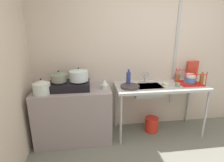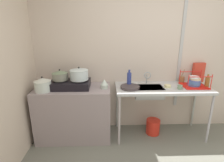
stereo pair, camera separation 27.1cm
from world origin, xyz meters
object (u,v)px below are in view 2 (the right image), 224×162
at_px(sink_basin, 148,92).
at_px(stove, 70,84).
at_px(utensil_jar, 182,79).
at_px(percolator, 104,84).
at_px(dish_rack, 194,82).
at_px(small_bowl_on_drainboard, 168,86).
at_px(faucet, 147,76).
at_px(bucket_on_floor, 153,127).
at_px(pot_beside_stove, 43,85).
at_px(pot_on_right_burner, 79,74).
at_px(cereal_box, 198,72).
at_px(bottle_by_sink, 129,79).
at_px(frying_pan, 130,87).
at_px(pot_on_left_burner, 60,75).
at_px(cup_by_rack, 180,87).
at_px(bottle_by_rack, 207,82).

bearing_deg(sink_basin, stove, 179.64).
bearing_deg(utensil_jar, percolator, -168.19).
xyz_separation_m(dish_rack, small_bowl_on_drainboard, (-0.43, -0.02, -0.05)).
bearing_deg(small_bowl_on_drainboard, faucet, 152.96).
bearing_deg(faucet, bucket_on_floor, -41.63).
distance_m(pot_beside_stove, sink_basin, 1.60).
relative_size(pot_on_right_burner, cereal_box, 0.85).
distance_m(stove, bottle_by_sink, 0.92).
relative_size(percolator, bucket_on_floor, 0.56).
height_order(frying_pan, small_bowl_on_drainboard, same).
bearing_deg(dish_rack, frying_pan, -176.64).
bearing_deg(bucket_on_floor, pot_on_left_burner, -179.05).
distance_m(frying_pan, dish_rack, 1.02).
distance_m(frying_pan, cereal_box, 1.24).
height_order(sink_basin, cereal_box, cereal_box).
relative_size(pot_on_left_burner, pot_on_right_burner, 0.85).
bearing_deg(cereal_box, cup_by_rack, -146.19).
bearing_deg(bottle_by_sink, bottle_by_rack, -3.78).
bearing_deg(faucet, utensil_jar, 9.10).
relative_size(pot_on_left_burner, sink_basin, 0.53).
xyz_separation_m(frying_pan, bottle_by_rack, (1.21, 0.03, 0.07)).
distance_m(faucet, bottle_by_rack, 0.92).
bearing_deg(small_bowl_on_drainboard, dish_rack, 3.29).
bearing_deg(frying_pan, faucet, 31.46).
distance_m(bottle_by_rack, utensil_jar, 0.39).
bearing_deg(sink_basin, bottle_by_rack, -1.00).
distance_m(pot_on_left_burner, small_bowl_on_drainboard, 1.66).
relative_size(percolator, bottle_by_sink, 0.53).
height_order(small_bowl_on_drainboard, bottle_by_sink, bottle_by_sink).
distance_m(pot_on_right_burner, dish_rack, 1.80).
bearing_deg(pot_on_right_burner, dish_rack, 0.28).
xyz_separation_m(pot_on_right_burner, percolator, (0.38, -0.04, -0.15)).
bearing_deg(faucet, cup_by_rack, -28.12).
bearing_deg(stove, pot_on_right_burner, 0.00).
xyz_separation_m(pot_on_left_burner, percolator, (0.67, -0.04, -0.13)).
relative_size(frying_pan, bottle_by_sink, 1.12).
relative_size(pot_beside_stove, frying_pan, 0.82).
height_order(frying_pan, cereal_box, cereal_box).
bearing_deg(sink_basin, utensil_jar, 21.22).
height_order(frying_pan, bottle_by_sink, bottle_by_sink).
distance_m(sink_basin, dish_rack, 0.74).
xyz_separation_m(pot_on_left_burner, utensil_jar, (1.98, 0.23, -0.15)).
distance_m(pot_beside_stove, cup_by_rack, 2.03).
height_order(faucet, frying_pan, faucet).
height_order(faucet, dish_rack, dish_rack).
height_order(stove, dish_rack, dish_rack).
bearing_deg(sink_basin, cup_by_rack, -12.35).
bearing_deg(pot_beside_stove, bucket_on_floor, 5.47).
distance_m(bottle_by_sink, utensil_jar, 0.94).
relative_size(percolator, bottle_by_rack, 0.69).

